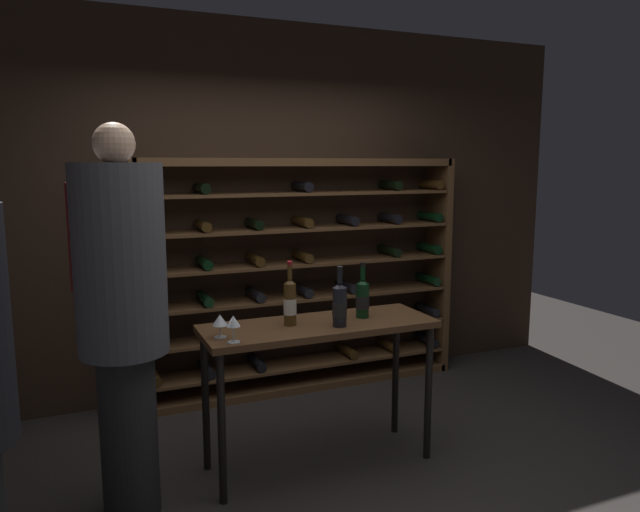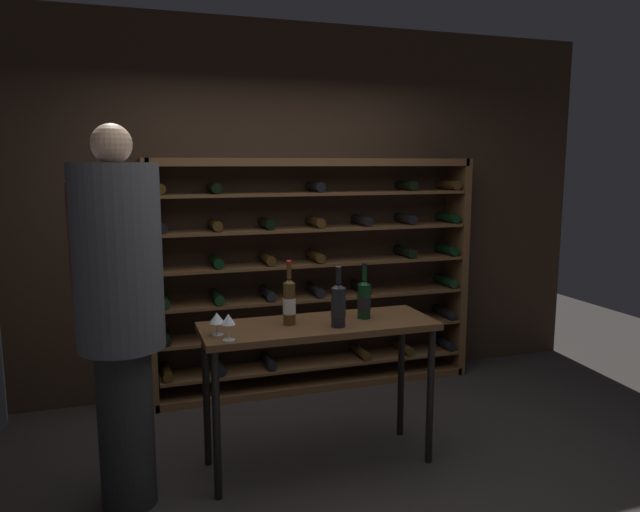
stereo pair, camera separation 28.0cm
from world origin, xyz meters
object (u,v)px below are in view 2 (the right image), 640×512
at_px(wine_glass_stemmed_center, 217,319).
at_px(tasting_table, 319,340).
at_px(wine_bottle_black_capsule, 338,305).
at_px(wine_bottle_green_slim, 289,301).
at_px(wine_bottle_gold_foil, 364,299).
at_px(wine_rack, 316,277).
at_px(wine_glass_stemmed_right, 228,321).
at_px(person_bystander_red_print, 120,301).

bearing_deg(wine_glass_stemmed_center, tasting_table, 6.10).
bearing_deg(wine_bottle_black_capsule, wine_bottle_green_slim, 152.04).
distance_m(wine_bottle_gold_foil, wine_bottle_black_capsule, 0.25).
relative_size(wine_rack, wine_glass_stemmed_center, 20.81).
distance_m(wine_bottle_green_slim, wine_glass_stemmed_right, 0.45).
height_order(tasting_table, wine_glass_stemmed_right, wine_glass_stemmed_right).
bearing_deg(tasting_table, wine_bottle_green_slim, 172.33).
bearing_deg(wine_glass_stemmed_right, wine_glass_stemmed_center, 109.82).
distance_m(wine_bottle_green_slim, wine_glass_stemmed_center, 0.45).
xyz_separation_m(wine_bottle_green_slim, wine_bottle_gold_foil, (0.47, -0.01, -0.02)).
bearing_deg(wine_bottle_green_slim, wine_bottle_gold_foil, -0.63).
bearing_deg(wine_rack, person_bystander_red_print, -138.31).
relative_size(wine_rack, wine_glass_stemmed_right, 18.08).
bearing_deg(wine_bottle_green_slim, tasting_table, -7.67).
bearing_deg(tasting_table, wine_glass_stemmed_center, -173.90).
bearing_deg(wine_glass_stemmed_center, wine_bottle_green_slim, 11.48).
relative_size(tasting_table, wine_bottle_black_capsule, 3.95).
bearing_deg(wine_rack, wine_glass_stemmed_center, -127.32).
bearing_deg(wine_bottle_gold_foil, wine_rack, 86.24).
height_order(tasting_table, wine_bottle_green_slim, wine_bottle_green_slim).
bearing_deg(wine_bottle_black_capsule, wine_bottle_gold_foil, 31.32).
xyz_separation_m(person_bystander_red_print, wine_bottle_black_capsule, (1.20, -0.02, -0.11)).
distance_m(wine_bottle_gold_foil, wine_glass_stemmed_center, 0.91).
height_order(wine_bottle_green_slim, wine_glass_stemmed_right, wine_bottle_green_slim).
xyz_separation_m(wine_bottle_green_slim, wine_bottle_black_capsule, (0.26, -0.14, -0.01)).
height_order(person_bystander_red_print, wine_bottle_black_capsule, person_bystander_red_print).
relative_size(tasting_table, wine_bottle_gold_foil, 4.08).
height_order(wine_rack, person_bystander_red_print, person_bystander_red_print).
bearing_deg(person_bystander_red_print, wine_bottle_gold_foil, -94.90).
bearing_deg(wine_rack, wine_bottle_gold_foil, -93.76).
distance_m(wine_rack, tasting_table, 1.30).
height_order(person_bystander_red_print, wine_glass_stemmed_right, person_bystander_red_print).
bearing_deg(wine_glass_stemmed_center, wine_glass_stemmed_right, -70.18).
height_order(wine_bottle_gold_foil, wine_bottle_black_capsule, wine_bottle_black_capsule).
bearing_deg(person_bystander_red_print, wine_glass_stemmed_right, -109.00).
bearing_deg(wine_rack, wine_bottle_black_capsule, -102.38).
relative_size(person_bystander_red_print, wine_glass_stemmed_right, 13.84).
relative_size(person_bystander_red_print, wine_bottle_gold_foil, 5.92).
xyz_separation_m(wine_bottle_gold_foil, wine_glass_stemmed_center, (-0.91, -0.08, -0.03)).
height_order(wine_rack, wine_bottle_gold_foil, wine_rack).
xyz_separation_m(wine_rack, tasting_table, (-0.38, -1.23, -0.14)).
distance_m(tasting_table, wine_glass_stemmed_right, 0.64).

